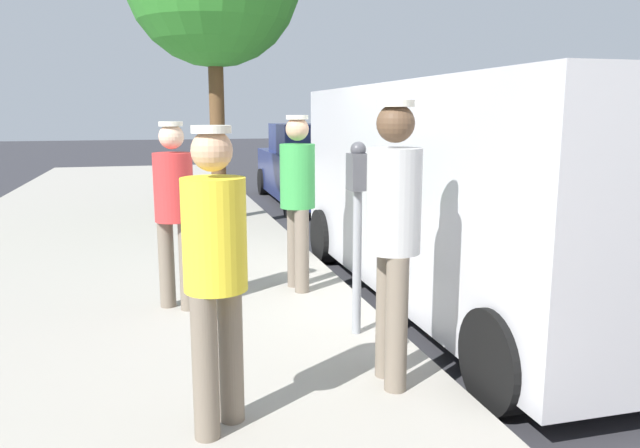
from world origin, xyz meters
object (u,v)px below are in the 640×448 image
at_px(pedestrian_in_gray, 393,225).
at_px(parked_van, 477,189).
at_px(parking_meter_near, 358,205).
at_px(parked_sedan_behind, 315,167).
at_px(pedestrian_in_green, 298,191).
at_px(pedestrian_in_yellow, 215,262).
at_px(pedestrian_in_red, 174,204).

distance_m(pedestrian_in_gray, parked_van, 2.37).
xyz_separation_m(parking_meter_near, parked_van, (-1.50, -0.85, -0.03)).
bearing_deg(parked_sedan_behind, pedestrian_in_gray, 78.55).
height_order(pedestrian_in_green, parked_van, parked_van).
distance_m(pedestrian_in_yellow, pedestrian_in_gray, 1.18).
bearing_deg(parked_van, pedestrian_in_gray, 48.43).
bearing_deg(parked_van, parked_sedan_behind, -91.94).
bearing_deg(pedestrian_in_red, parked_van, 176.55).
xyz_separation_m(pedestrian_in_gray, pedestrian_in_red, (1.28, -1.94, -0.10)).
bearing_deg(pedestrian_in_red, parking_meter_near, 142.78).
relative_size(pedestrian_in_red, parked_sedan_behind, 0.37).
height_order(parking_meter_near, parked_sedan_behind, parking_meter_near).
bearing_deg(pedestrian_in_green, pedestrian_in_red, 14.66).
distance_m(pedestrian_in_gray, pedestrian_in_green, 2.26).
bearing_deg(pedestrian_in_gray, parked_van, -131.57).
height_order(pedestrian_in_yellow, pedestrian_in_gray, pedestrian_in_gray).
bearing_deg(pedestrian_in_yellow, pedestrian_in_gray, -164.64).
distance_m(parking_meter_near, parked_van, 1.73).
xyz_separation_m(pedestrian_in_gray, pedestrian_in_green, (0.10, -2.25, -0.07)).
distance_m(parking_meter_near, pedestrian_in_green, 1.34).
xyz_separation_m(pedestrian_in_yellow, pedestrian_in_green, (-1.03, -2.56, 0.03)).
bearing_deg(pedestrian_in_gray, pedestrian_in_green, -87.50).
bearing_deg(pedestrian_in_red, parked_sedan_behind, -113.78).
distance_m(pedestrian_in_red, parked_van, 2.85).
distance_m(pedestrian_in_yellow, pedestrian_in_red, 2.26).
relative_size(pedestrian_in_green, parked_sedan_behind, 0.39).
bearing_deg(parked_sedan_behind, pedestrian_in_green, 74.08).
bearing_deg(parked_van, pedestrian_in_yellow, 37.62).
xyz_separation_m(pedestrian_in_yellow, pedestrian_in_red, (0.15, -2.26, -0.01)).
bearing_deg(pedestrian_in_green, pedestrian_in_gray, 92.50).
height_order(pedestrian_in_yellow, parked_van, parked_van).
relative_size(pedestrian_in_gray, pedestrian_in_red, 1.09).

